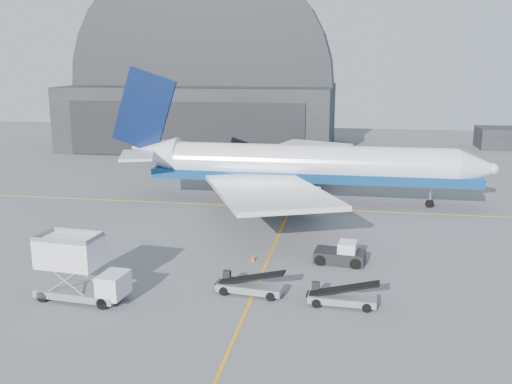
% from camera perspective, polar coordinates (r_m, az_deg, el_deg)
% --- Properties ---
extents(ground, '(200.00, 200.00, 0.00)m').
position_cam_1_polar(ground, '(48.01, 0.84, -7.64)').
color(ground, '#565659').
rests_on(ground, ground).
extents(taxi_lines, '(80.00, 42.12, 0.02)m').
position_cam_1_polar(taxi_lines, '(59.90, 2.70, -3.36)').
color(taxi_lines, orange).
rests_on(taxi_lines, ground).
extents(hangar, '(50.00, 28.30, 28.00)m').
position_cam_1_polar(hangar, '(113.27, -5.20, 9.37)').
color(hangar, black).
rests_on(hangar, ground).
extents(airliner, '(46.32, 44.92, 16.26)m').
position_cam_1_polar(airliner, '(68.75, 4.05, 2.69)').
color(airliner, white).
rests_on(airliner, ground).
extents(catering_truck, '(6.89, 3.09, 4.60)m').
position_cam_1_polar(catering_truck, '(43.31, -17.38, -7.36)').
color(catering_truck, gray).
rests_on(catering_truck, ground).
extents(pushback_tug, '(4.48, 2.92, 1.96)m').
position_cam_1_polar(pushback_tug, '(49.55, 8.52, -6.21)').
color(pushback_tug, black).
rests_on(pushback_tug, ground).
extents(belt_loader_a, '(5.32, 2.31, 2.00)m').
position_cam_1_polar(belt_loader_a, '(42.91, -0.68, -9.38)').
color(belt_loader_a, gray).
rests_on(belt_loader_a, ground).
extents(belt_loader_b, '(5.15, 1.99, 1.95)m').
position_cam_1_polar(belt_loader_b, '(41.49, 8.54, -10.37)').
color(belt_loader_b, gray).
rests_on(belt_loader_b, ground).
extents(traffic_cone, '(0.39, 0.39, 0.57)m').
position_cam_1_polar(traffic_cone, '(49.61, -0.31, -6.61)').
color(traffic_cone, '#FF3E08').
rests_on(traffic_cone, ground).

